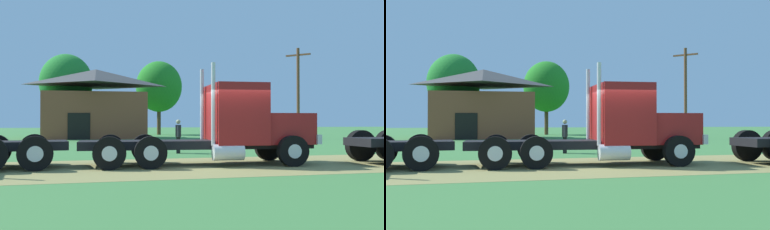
{
  "view_description": "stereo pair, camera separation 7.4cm",
  "coord_description": "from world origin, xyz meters",
  "views": [
    {
      "loc": [
        -5.06,
        -14.0,
        1.47
      ],
      "look_at": [
        -1.17,
        0.85,
        1.7
      ],
      "focal_mm": 41.14,
      "sensor_mm": 36.0,
      "label": 1
    },
    {
      "loc": [
        -4.99,
        -14.02,
        1.47
      ],
      "look_at": [
        -1.17,
        0.85,
        1.7
      ],
      "focal_mm": 41.14,
      "sensor_mm": 36.0,
      "label": 2
    }
  ],
  "objects": [
    {
      "name": "visitor_far_side",
      "position": [
        -0.49,
        6.0,
        0.84
      ],
      "size": [
        0.36,
        0.62,
        1.57
      ],
      "color": "#2D2D33",
      "rests_on": "ground_plane"
    },
    {
      "name": "tree_mid",
      "position": [
        -6.09,
        29.96,
        5.22
      ],
      "size": [
        5.03,
        5.03,
        8.0
      ],
      "color": "#513823",
      "rests_on": "ground_plane"
    },
    {
      "name": "shed_building",
      "position": [
        -3.43,
        26.44,
        3.0
      ],
      "size": [
        9.49,
        7.43,
        6.2
      ],
      "color": "brown",
      "rests_on": "ground_plane"
    },
    {
      "name": "utility_pole_near",
      "position": [
        13.41,
        20.33,
        4.17
      ],
      "size": [
        1.53,
        1.77,
        7.85
      ],
      "color": "brown",
      "rests_on": "ground_plane"
    },
    {
      "name": "ground_plane",
      "position": [
        0.0,
        0.0,
        0.0
      ],
      "size": [
        200.0,
        200.0,
        0.0
      ],
      "primitive_type": "plane",
      "color": "#3D773A"
    },
    {
      "name": "truck_foreground_white",
      "position": [
        0.15,
        0.37,
        1.28
      ],
      "size": [
        8.09,
        3.19,
        3.39
      ],
      "color": "black",
      "rests_on": "ground_plane"
    },
    {
      "name": "dirt_track",
      "position": [
        0.0,
        0.0,
        0.0
      ],
      "size": [
        120.0,
        6.28,
        0.01
      ],
      "primitive_type": "cube",
      "color": "olive",
      "rests_on": "ground_plane"
    },
    {
      "name": "tree_right",
      "position": [
        3.97,
        35.43,
        5.48
      ],
      "size": [
        5.26,
        5.26,
        8.39
      ],
      "color": "#513823",
      "rests_on": "ground_plane"
    }
  ]
}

